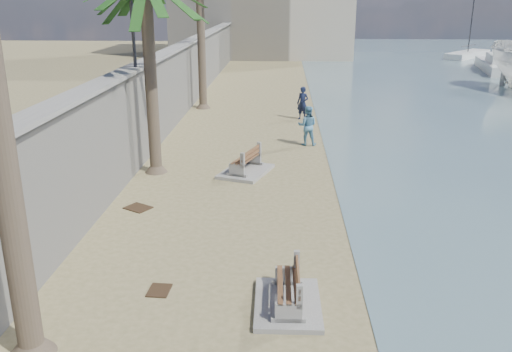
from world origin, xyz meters
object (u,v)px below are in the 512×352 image
object	(u,v)px
person_b	(307,124)
sailboat_west	(468,54)
bench_far	(246,163)
person_a	(303,101)
yacht_far	(498,67)
bench_near	(288,291)

from	to	relation	value
person_b	sailboat_west	xyz separation A→B (m)	(17.93, 35.45, -0.62)
bench_far	person_b	size ratio (longest dim) A/B	1.33
person_b	person_a	bearing A→B (deg)	-85.41
yacht_far	bench_near	bearing A→B (deg)	164.97
yacht_far	sailboat_west	world-z (taller)	sailboat_west
bench_far	person_b	bearing A→B (deg)	59.58
bench_far	sailboat_west	size ratio (longest dim) A/B	0.26
bench_far	person_a	xyz separation A→B (m)	(2.31, 9.03, 0.57)
sailboat_west	bench_near	bearing A→B (deg)	-111.34
person_a	person_b	size ratio (longest dim) A/B	1.04
bench_near	person_a	bearing A→B (deg)	87.23
yacht_far	sailboat_west	distance (m)	10.64
sailboat_west	bench_far	bearing A→B (deg)	-117.20
bench_near	yacht_far	size ratio (longest dim) A/B	0.22
person_a	yacht_far	xyz separation A→B (m)	(17.17, 19.81, -0.61)
bench_far	person_a	bearing A→B (deg)	75.66
person_b	yacht_far	distance (m)	30.19
sailboat_west	person_b	bearing A→B (deg)	-116.82
person_b	bench_far	bearing A→B (deg)	63.74
bench_near	bench_far	distance (m)	8.84
sailboat_west	person_a	bearing A→B (deg)	-120.56
person_b	sailboat_west	distance (m)	39.73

